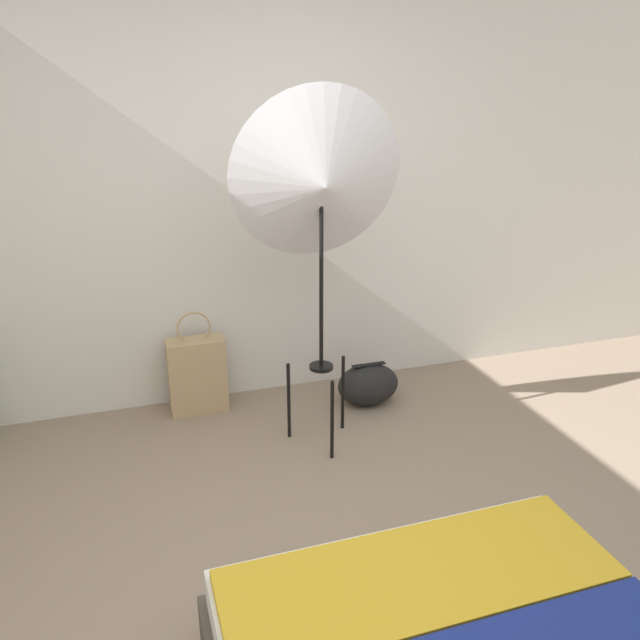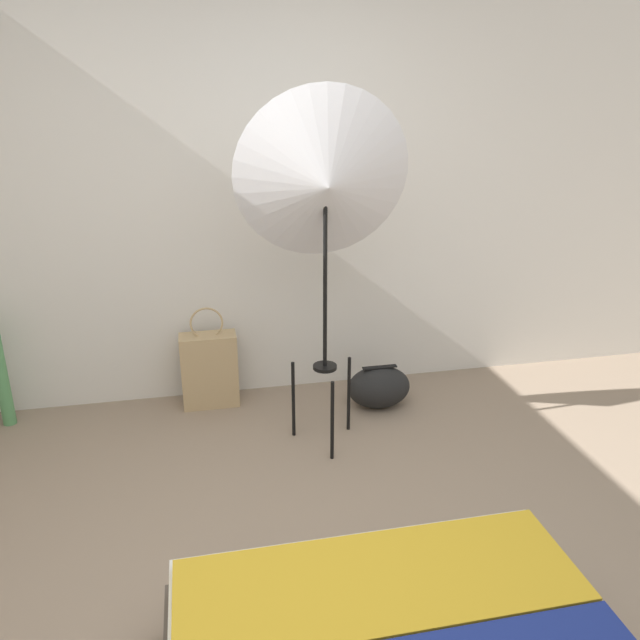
% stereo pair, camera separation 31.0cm
% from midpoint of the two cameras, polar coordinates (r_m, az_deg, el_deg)
% --- Properties ---
extents(wall_back, '(8.00, 0.05, 2.60)m').
position_cam_midpoint_polar(wall_back, '(3.81, -11.77, 11.17)').
color(wall_back, silver).
rests_on(wall_back, ground_plane).
extents(photo_umbrella, '(0.90, 0.39, 1.92)m').
position_cam_midpoint_polar(photo_umbrella, '(3.12, -2.78, 12.38)').
color(photo_umbrella, black).
rests_on(photo_umbrella, ground_plane).
extents(tote_bag, '(0.35, 0.16, 0.65)m').
position_cam_midpoint_polar(tote_bag, '(3.93, -13.40, -4.93)').
color(tote_bag, tan).
rests_on(tote_bag, ground_plane).
extents(duffel_bag, '(0.39, 0.27, 0.27)m').
position_cam_midpoint_polar(duffel_bag, '(3.94, 2.17, -5.96)').
color(duffel_bag, black).
rests_on(duffel_bag, ground_plane).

